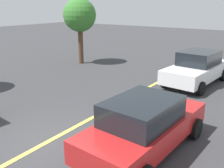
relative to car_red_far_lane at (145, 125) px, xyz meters
name	(u,v)px	position (x,y,z in m)	size (l,w,h in m)	color
ground_plane	(48,142)	(-1.27, 2.56, -0.79)	(80.00, 80.00, 0.00)	#38383A
lane_marking_centre	(107,110)	(1.73, 2.56, -0.78)	(28.00, 0.16, 0.01)	#E0D14C
car_red_far_lane	(145,125)	(0.00, 0.00, 0.00)	(4.49, 2.15, 1.56)	red
car_white_near_curb	(197,68)	(7.22, 0.87, 0.05)	(4.73, 2.36, 1.68)	white
tree_centre_verge	(80,16)	(7.43, 8.98, 2.42)	(2.19, 2.19, 4.36)	#513823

